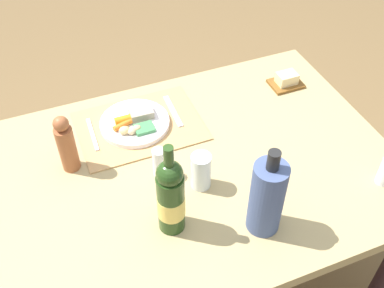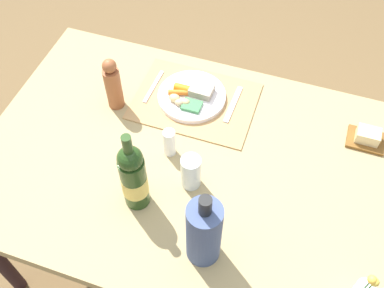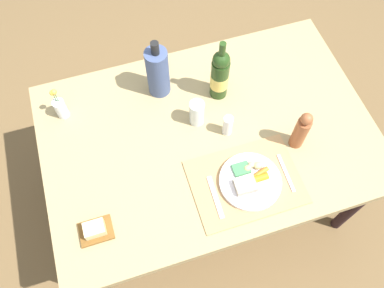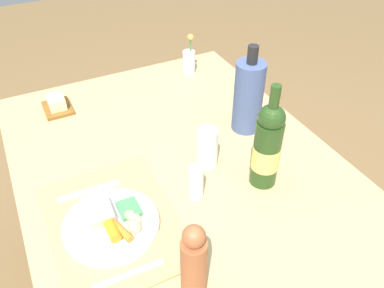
{
  "view_description": "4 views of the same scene",
  "coord_description": "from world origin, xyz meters",
  "px_view_note": "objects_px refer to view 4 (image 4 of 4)",
  "views": [
    {
      "loc": [
        0.37,
        0.99,
        1.88
      ],
      "look_at": [
        -0.07,
        -0.09,
        0.73
      ],
      "focal_mm": 43.49,
      "sensor_mm": 36.0,
      "label": 1
    },
    {
      "loc": [
        -0.29,
        0.83,
        2.0
      ],
      "look_at": [
        0.0,
        -0.02,
        0.78
      ],
      "focal_mm": 42.55,
      "sensor_mm": 36.0,
      "label": 2
    },
    {
      "loc": [
        -0.33,
        -0.8,
        2.24
      ],
      "look_at": [
        -0.09,
        -0.05,
        0.75
      ],
      "focal_mm": 37.07,
      "sensor_mm": 36.0,
      "label": 3
    },
    {
      "loc": [
        0.8,
        -0.39,
        1.56
      ],
      "look_at": [
        -0.08,
        0.05,
        0.76
      ],
      "focal_mm": 37.21,
      "sensor_mm": 36.0,
      "label": 4
    }
  ],
  "objects_px": {
    "pepper_mill": "(194,263)",
    "water_tumbler": "(207,150)",
    "butter_dish": "(57,105)",
    "dinner_plate": "(112,223)",
    "cooler_bottle": "(248,96)",
    "dining_table": "(189,191)",
    "wine_bottle": "(267,146)",
    "knife": "(129,274)",
    "flower_vase": "(189,60)",
    "fork": "(89,191)",
    "salt_shaker": "(196,182)"
  },
  "relations": [
    {
      "from": "knife",
      "to": "pepper_mill",
      "type": "height_order",
      "value": "pepper_mill"
    },
    {
      "from": "dinner_plate",
      "to": "dining_table",
      "type": "bearing_deg",
      "value": 107.83
    },
    {
      "from": "cooler_bottle",
      "to": "flower_vase",
      "type": "bearing_deg",
      "value": -179.69
    },
    {
      "from": "butter_dish",
      "to": "salt_shaker",
      "type": "bearing_deg",
      "value": 22.68
    },
    {
      "from": "wine_bottle",
      "to": "knife",
      "type": "bearing_deg",
      "value": -74.35
    },
    {
      "from": "flower_vase",
      "to": "salt_shaker",
      "type": "height_order",
      "value": "flower_vase"
    },
    {
      "from": "pepper_mill",
      "to": "salt_shaker",
      "type": "bearing_deg",
      "value": 151.98
    },
    {
      "from": "water_tumbler",
      "to": "cooler_bottle",
      "type": "bearing_deg",
      "value": 117.44
    },
    {
      "from": "pepper_mill",
      "to": "flower_vase",
      "type": "relative_size",
      "value": 1.25
    },
    {
      "from": "dining_table",
      "to": "water_tumbler",
      "type": "distance_m",
      "value": 0.15
    },
    {
      "from": "dinner_plate",
      "to": "salt_shaker",
      "type": "relative_size",
      "value": 2.31
    },
    {
      "from": "knife",
      "to": "water_tumbler",
      "type": "height_order",
      "value": "water_tumbler"
    },
    {
      "from": "dinner_plate",
      "to": "wine_bottle",
      "type": "xyz_separation_m",
      "value": [
        0.03,
        0.47,
        0.11
      ]
    },
    {
      "from": "butter_dish",
      "to": "dinner_plate",
      "type": "bearing_deg",
      "value": 0.98
    },
    {
      "from": "cooler_bottle",
      "to": "pepper_mill",
      "type": "distance_m",
      "value": 0.67
    },
    {
      "from": "knife",
      "to": "pepper_mill",
      "type": "relative_size",
      "value": 0.79
    },
    {
      "from": "dining_table",
      "to": "dinner_plate",
      "type": "height_order",
      "value": "dinner_plate"
    },
    {
      "from": "salt_shaker",
      "to": "butter_dish",
      "type": "distance_m",
      "value": 0.69
    },
    {
      "from": "knife",
      "to": "butter_dish",
      "type": "xyz_separation_m",
      "value": [
        -0.81,
        -0.0,
        0.01
      ]
    },
    {
      "from": "fork",
      "to": "salt_shaker",
      "type": "bearing_deg",
      "value": 63.36
    },
    {
      "from": "knife",
      "to": "wine_bottle",
      "type": "relative_size",
      "value": 0.52
    },
    {
      "from": "dinner_plate",
      "to": "pepper_mill",
      "type": "bearing_deg",
      "value": 23.68
    },
    {
      "from": "dining_table",
      "to": "salt_shaker",
      "type": "bearing_deg",
      "value": -10.8
    },
    {
      "from": "water_tumbler",
      "to": "knife",
      "type": "bearing_deg",
      "value": -52.59
    },
    {
      "from": "fork",
      "to": "water_tumbler",
      "type": "xyz_separation_m",
      "value": [
        0.04,
        0.37,
        0.05
      ]
    },
    {
      "from": "fork",
      "to": "knife",
      "type": "bearing_deg",
      "value": 3.86
    },
    {
      "from": "dinner_plate",
      "to": "water_tumbler",
      "type": "xyz_separation_m",
      "value": [
        -0.12,
        0.35,
        0.04
      ]
    },
    {
      "from": "fork",
      "to": "knife",
      "type": "height_order",
      "value": "same"
    },
    {
      "from": "dining_table",
      "to": "pepper_mill",
      "type": "distance_m",
      "value": 0.42
    },
    {
      "from": "pepper_mill",
      "to": "wine_bottle",
      "type": "distance_m",
      "value": 0.42
    },
    {
      "from": "fork",
      "to": "water_tumbler",
      "type": "distance_m",
      "value": 0.38
    },
    {
      "from": "dinner_plate",
      "to": "flower_vase",
      "type": "distance_m",
      "value": 0.89
    },
    {
      "from": "dining_table",
      "to": "cooler_bottle",
      "type": "height_order",
      "value": "cooler_bottle"
    },
    {
      "from": "cooler_bottle",
      "to": "pepper_mill",
      "type": "height_order",
      "value": "cooler_bottle"
    },
    {
      "from": "cooler_bottle",
      "to": "flower_vase",
      "type": "distance_m",
      "value": 0.46
    },
    {
      "from": "fork",
      "to": "wine_bottle",
      "type": "bearing_deg",
      "value": 71.2
    },
    {
      "from": "pepper_mill",
      "to": "butter_dish",
      "type": "relative_size",
      "value": 1.72
    },
    {
      "from": "dining_table",
      "to": "water_tumbler",
      "type": "xyz_separation_m",
      "value": [
        -0.03,
        0.08,
        0.12
      ]
    },
    {
      "from": "dining_table",
      "to": "water_tumbler",
      "type": "height_order",
      "value": "water_tumbler"
    },
    {
      "from": "pepper_mill",
      "to": "water_tumbler",
      "type": "height_order",
      "value": "pepper_mill"
    },
    {
      "from": "water_tumbler",
      "to": "dining_table",
      "type": "bearing_deg",
      "value": -69.56
    },
    {
      "from": "pepper_mill",
      "to": "flower_vase",
      "type": "xyz_separation_m",
      "value": [
        -0.94,
        0.45,
        -0.05
      ]
    },
    {
      "from": "flower_vase",
      "to": "water_tumbler",
      "type": "relative_size",
      "value": 1.35
    },
    {
      "from": "cooler_bottle",
      "to": "salt_shaker",
      "type": "height_order",
      "value": "cooler_bottle"
    },
    {
      "from": "dining_table",
      "to": "knife",
      "type": "bearing_deg",
      "value": -48.75
    },
    {
      "from": "dining_table",
      "to": "fork",
      "type": "height_order",
      "value": "fork"
    },
    {
      "from": "flower_vase",
      "to": "fork",
      "type": "bearing_deg",
      "value": -48.2
    },
    {
      "from": "dining_table",
      "to": "knife",
      "type": "relative_size",
      "value": 8.34
    },
    {
      "from": "cooler_bottle",
      "to": "fork",
      "type": "bearing_deg",
      "value": -83.05
    },
    {
      "from": "pepper_mill",
      "to": "water_tumbler",
      "type": "distance_m",
      "value": 0.45
    }
  ]
}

